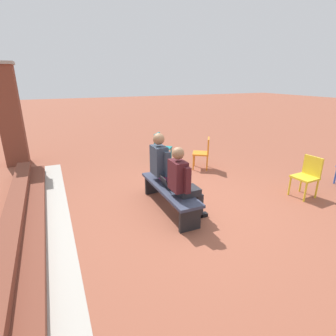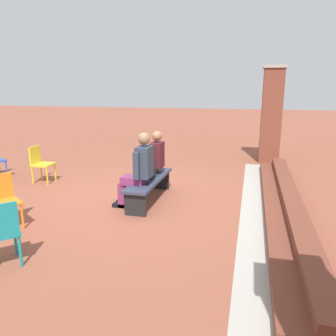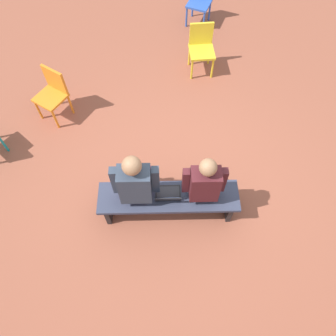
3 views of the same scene
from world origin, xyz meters
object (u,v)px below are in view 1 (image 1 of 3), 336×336
at_px(bench, 169,192).
at_px(laptop, 169,184).
at_px(plastic_chair_near_bench_left, 161,146).
at_px(person_adult, 164,166).
at_px(plastic_chair_far_left, 204,151).
at_px(person_student, 183,182).
at_px(plastic_chair_far_right, 308,174).

distance_m(bench, laptop, 0.15).
bearing_deg(plastic_chair_near_bench_left, person_adult, 158.86).
distance_m(bench, plastic_chair_far_left, 2.52).
height_order(person_student, plastic_chair_far_right, person_student).
xyz_separation_m(bench, person_student, (-0.42, -0.07, 0.35)).
relative_size(person_adult, plastic_chair_near_bench_left, 1.64).
distance_m(person_adult, plastic_chair_near_bench_left, 2.55).
relative_size(person_student, laptop, 4.08).
xyz_separation_m(person_adult, plastic_chair_far_right, (-1.01, -2.76, -0.25)).
xyz_separation_m(bench, plastic_chair_far_right, (-0.63, -2.83, 0.13)).
bearing_deg(person_adult, plastic_chair_near_bench_left, -21.14).
height_order(person_adult, plastic_chair_far_left, person_adult).
relative_size(laptop, plastic_chair_near_bench_left, 0.38).
bearing_deg(plastic_chair_near_bench_left, plastic_chair_far_left, -140.73).
height_order(person_adult, plastic_chair_near_bench_left, person_adult).
distance_m(person_adult, laptop, 0.45).
relative_size(person_student, person_adult, 0.95).
relative_size(person_student, plastic_chair_near_bench_left, 1.55).
relative_size(person_adult, plastic_chair_far_left, 1.64).
distance_m(laptop, plastic_chair_far_right, 2.91).
distance_m(person_student, plastic_chair_near_bench_left, 3.32).
height_order(person_student, person_adult, person_adult).
bearing_deg(plastic_chair_far_left, plastic_chair_near_bench_left, 39.27).
bearing_deg(person_student, plastic_chair_far_left, -38.85).
xyz_separation_m(person_student, person_adult, (0.81, -0.00, 0.03)).
height_order(bench, plastic_chair_far_right, plastic_chair_far_right).
bearing_deg(person_student, person_adult, -0.31).
bearing_deg(person_adult, person_student, 179.69).
distance_m(bench, person_adult, 0.55).
relative_size(bench, plastic_chair_far_right, 2.14).
height_order(bench, person_adult, person_adult).
height_order(bench, plastic_chair_far_left, plastic_chair_far_left).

